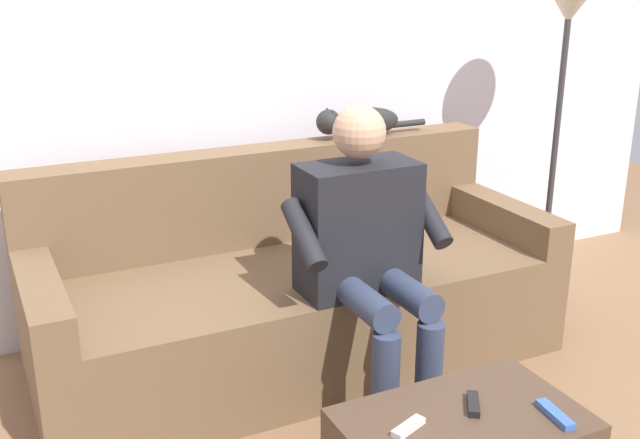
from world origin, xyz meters
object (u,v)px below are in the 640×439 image
at_px(couch, 293,292).
at_px(floor_lamp, 568,16).
at_px(remote_white, 408,427).
at_px(person_solo_seated, 366,243).
at_px(remote_black, 473,404).
at_px(remote_blue, 555,414).
at_px(cat_on_backrest, 359,122).

xyz_separation_m(couch, floor_lamp, (-1.41, -0.02, 1.11)).
distance_m(couch, remote_white, 1.21).
distance_m(person_solo_seated, floor_lamp, 1.57).
bearing_deg(remote_white, floor_lamp, 16.30).
relative_size(remote_white, floor_lamp, 0.07).
bearing_deg(couch, remote_white, 81.53).
bearing_deg(remote_white, couch, 60.47).
relative_size(remote_white, remote_black, 1.00).
distance_m(remote_black, floor_lamp, 2.07).
bearing_deg(remote_blue, cat_on_backrest, -1.60).
bearing_deg(person_solo_seated, remote_black, 86.36).
height_order(couch, remote_black, couch).
xyz_separation_m(remote_white, remote_black, (-0.23, -0.01, 0.00)).
bearing_deg(couch, floor_lamp, -179.28).
xyz_separation_m(couch, remote_black, (-0.06, 1.18, 0.11)).
height_order(couch, person_solo_seated, person_solo_seated).
relative_size(remote_black, remote_blue, 0.81).
height_order(remote_black, remote_blue, remote_black).
relative_size(couch, remote_white, 18.39).
height_order(couch, remote_white, couch).
xyz_separation_m(person_solo_seated, floor_lamp, (-1.31, -0.46, 0.75)).
relative_size(person_solo_seated, remote_blue, 7.93).
distance_m(remote_black, remote_blue, 0.23).
bearing_deg(floor_lamp, person_solo_seated, 19.27).
distance_m(couch, remote_black, 1.19).
bearing_deg(person_solo_seated, remote_blue, 98.50).
bearing_deg(couch, remote_blue, 100.09).
relative_size(person_solo_seated, cat_on_backrest, 2.03).
distance_m(person_solo_seated, remote_black, 0.78).
height_order(person_solo_seated, floor_lamp, floor_lamp).
xyz_separation_m(cat_on_backrest, remote_white, (0.65, 1.49, -0.54)).
distance_m(remote_white, remote_black, 0.23).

